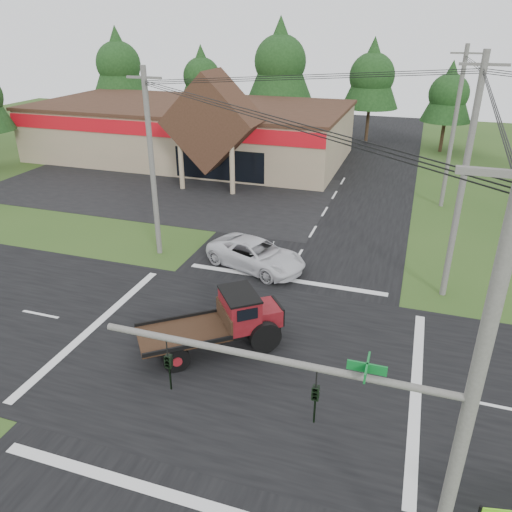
% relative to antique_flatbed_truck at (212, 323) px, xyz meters
% --- Properties ---
extents(ground, '(120.00, 120.00, 0.00)m').
position_rel_antique_flatbed_truck_xyz_m(ground, '(1.23, -0.08, -1.25)').
color(ground, '#2C4B1A').
rests_on(ground, ground).
extents(road_ns, '(12.00, 120.00, 0.02)m').
position_rel_antique_flatbed_truck_xyz_m(road_ns, '(1.23, -0.08, -1.24)').
color(road_ns, black).
rests_on(road_ns, ground).
extents(road_ew, '(120.00, 12.00, 0.02)m').
position_rel_antique_flatbed_truck_xyz_m(road_ew, '(1.23, -0.08, -1.24)').
color(road_ew, black).
rests_on(road_ew, ground).
extents(parking_apron, '(28.00, 14.00, 0.02)m').
position_rel_antique_flatbed_truck_xyz_m(parking_apron, '(-12.77, 18.92, -1.23)').
color(parking_apron, black).
rests_on(parking_apron, ground).
extents(cvs_building, '(30.40, 18.20, 9.19)m').
position_rel_antique_flatbed_truck_xyz_m(cvs_building, '(-14.47, 29.48, 1.53)').
color(cvs_building, tan).
rests_on(cvs_building, ground).
extents(traffic_signal_mast, '(8.12, 0.24, 7.00)m').
position_rel_antique_flatbed_truck_xyz_m(traffic_signal_mast, '(7.05, -7.58, 3.18)').
color(traffic_signal_mast, '#595651').
rests_on(traffic_signal_mast, ground).
extents(utility_pole_nr, '(2.00, 0.30, 11.00)m').
position_rel_antique_flatbed_truck_xyz_m(utility_pole_nr, '(8.73, -7.58, 4.39)').
color(utility_pole_nr, '#595651').
rests_on(utility_pole_nr, ground).
extents(utility_pole_nw, '(2.00, 0.30, 10.50)m').
position_rel_antique_flatbed_truck_xyz_m(utility_pole_nw, '(-6.77, 7.92, 4.14)').
color(utility_pole_nw, '#595651').
rests_on(utility_pole_nw, ground).
extents(utility_pole_ne, '(2.00, 0.30, 11.50)m').
position_rel_antique_flatbed_truck_xyz_m(utility_pole_ne, '(9.23, 7.92, 4.64)').
color(utility_pole_ne, '#595651').
rests_on(utility_pole_ne, ground).
extents(utility_pole_n, '(2.00, 0.30, 11.20)m').
position_rel_antique_flatbed_truck_xyz_m(utility_pole_n, '(9.23, 21.92, 4.49)').
color(utility_pole_n, '#595651').
rests_on(utility_pole_n, ground).
extents(tree_row_a, '(6.72, 6.72, 12.12)m').
position_rel_antique_flatbed_truck_xyz_m(tree_row_a, '(-28.77, 39.92, 6.80)').
color(tree_row_a, '#332316').
rests_on(tree_row_a, ground).
extents(tree_row_b, '(5.60, 5.60, 10.10)m').
position_rel_antique_flatbed_truck_xyz_m(tree_row_b, '(-18.77, 41.92, 5.46)').
color(tree_row_b, '#332316').
rests_on(tree_row_b, ground).
extents(tree_row_c, '(7.28, 7.28, 13.13)m').
position_rel_antique_flatbed_truck_xyz_m(tree_row_c, '(-8.77, 40.92, 7.47)').
color(tree_row_c, '#332316').
rests_on(tree_row_c, ground).
extents(tree_row_d, '(6.16, 6.16, 11.11)m').
position_rel_antique_flatbed_truck_xyz_m(tree_row_d, '(1.23, 41.92, 6.13)').
color(tree_row_d, '#332316').
rests_on(tree_row_d, ground).
extents(tree_row_e, '(5.04, 5.04, 9.09)m').
position_rel_antique_flatbed_truck_xyz_m(tree_row_e, '(9.23, 39.92, 4.78)').
color(tree_row_e, '#332316').
rests_on(tree_row_e, ground).
extents(antique_flatbed_truck, '(6.11, 5.47, 2.50)m').
position_rel_antique_flatbed_truck_xyz_m(antique_flatbed_truck, '(0.00, 0.00, 0.00)').
color(antique_flatbed_truck, '#5F0D11').
rests_on(antique_flatbed_truck, ground).
extents(white_pickup, '(6.27, 4.42, 1.59)m').
position_rel_antique_flatbed_truck_xyz_m(white_pickup, '(-0.68, 7.84, -0.45)').
color(white_pickup, silver).
rests_on(white_pickup, ground).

